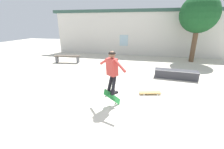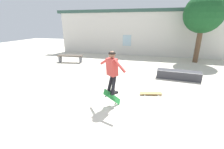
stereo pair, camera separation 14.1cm
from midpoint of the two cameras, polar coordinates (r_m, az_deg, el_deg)
ground_plane at (r=5.36m, az=2.74°, el=-10.54°), size 40.00×40.00×0.00m
building_backdrop at (r=13.18m, az=10.80°, el=15.53°), size 14.76×0.52×4.78m
tree_right at (r=12.05m, az=31.83°, el=18.97°), size 2.48×2.48×4.48m
park_bench at (r=11.03m, az=-15.26°, el=6.41°), size 1.79×0.61×0.51m
skate_ledge at (r=8.13m, az=24.35°, el=-0.11°), size 2.05×0.66×0.44m
skater at (r=4.67m, az=0.88°, el=2.08°), size 1.01×0.82×1.40m
skateboard_flipping at (r=4.97m, az=0.90°, el=-8.55°), size 0.44×0.61×0.70m
skateboard_resting at (r=6.05m, az=15.27°, el=-6.84°), size 0.87×0.41×0.08m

